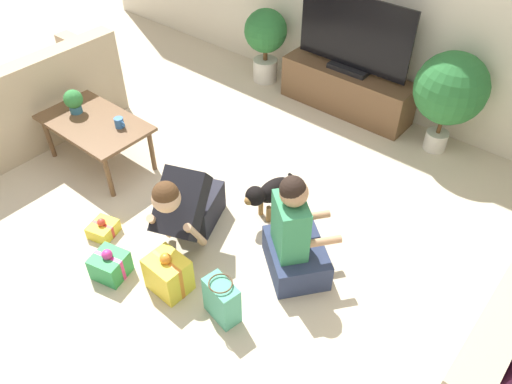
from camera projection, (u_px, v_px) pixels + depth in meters
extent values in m
plane|color=beige|center=(205.00, 239.00, 4.00)|extent=(16.00, 16.00, 0.00)
cube|color=tan|center=(23.00, 112.00, 4.99)|extent=(0.90, 1.88, 0.45)
cube|color=tan|center=(29.00, 84.00, 4.53)|extent=(0.20, 1.88, 0.42)
cube|color=tan|center=(92.00, 71.00, 5.42)|extent=(0.90, 0.16, 0.63)
cube|color=red|center=(47.00, 70.00, 4.84)|extent=(0.18, 0.34, 0.32)
cube|color=brown|center=(94.00, 123.00, 4.45)|extent=(1.02, 0.60, 0.03)
cylinder|color=brown|center=(49.00, 138.00, 4.68)|extent=(0.04, 0.04, 0.43)
cylinder|color=brown|center=(109.00, 177.00, 4.25)|extent=(0.04, 0.04, 0.43)
cylinder|color=brown|center=(91.00, 116.00, 4.95)|extent=(0.04, 0.04, 0.43)
cylinder|color=brown|center=(152.00, 150.00, 4.53)|extent=(0.04, 0.04, 0.43)
cube|color=brown|center=(346.00, 90.00, 5.29)|extent=(1.43, 0.40, 0.46)
cube|color=black|center=(349.00, 68.00, 5.12)|extent=(0.43, 0.20, 0.05)
cube|color=black|center=(354.00, 32.00, 4.86)|extent=(1.23, 0.03, 0.72)
cylinder|color=beige|center=(436.00, 140.00, 4.84)|extent=(0.22, 0.22, 0.19)
cylinder|color=brown|center=(441.00, 124.00, 4.72)|extent=(0.04, 0.04, 0.20)
sphere|color=#286B33|center=(451.00, 88.00, 4.46)|extent=(0.66, 0.66, 0.66)
cylinder|color=beige|center=(265.00, 70.00, 5.84)|extent=(0.28, 0.28, 0.26)
cylinder|color=brown|center=(265.00, 54.00, 5.70)|extent=(0.05, 0.05, 0.14)
sphere|color=#286B33|center=(266.00, 31.00, 5.52)|extent=(0.48, 0.48, 0.48)
cube|color=#23232D|center=(199.00, 207.00, 4.08)|extent=(0.43, 0.52, 0.28)
cube|color=black|center=(181.00, 204.00, 3.67)|extent=(0.49, 0.59, 0.48)
sphere|color=tan|center=(166.00, 198.00, 3.38)|extent=(0.20, 0.20, 0.20)
sphere|color=#472D19|center=(165.00, 194.00, 3.36)|extent=(0.19, 0.19, 0.19)
cylinder|color=tan|center=(160.00, 226.00, 3.76)|extent=(0.16, 0.28, 0.42)
cylinder|color=tan|center=(196.00, 235.00, 3.69)|extent=(0.16, 0.28, 0.42)
cube|color=#283351|center=(296.00, 257.00, 3.70)|extent=(0.66, 0.64, 0.24)
cube|color=#338456|center=(290.00, 226.00, 3.46)|extent=(0.38, 0.36, 0.45)
sphere|color=tan|center=(294.00, 193.00, 3.26)|extent=(0.20, 0.20, 0.20)
sphere|color=black|center=(293.00, 189.00, 3.23)|extent=(0.18, 0.18, 0.18)
cylinder|color=tan|center=(323.00, 242.00, 3.45)|extent=(0.21, 0.24, 0.06)
cylinder|color=tan|center=(312.00, 216.00, 3.63)|extent=(0.21, 0.24, 0.06)
ellipsoid|color=black|center=(275.00, 190.00, 4.07)|extent=(0.24, 0.36, 0.19)
sphere|color=black|center=(255.00, 196.00, 3.94)|extent=(0.16, 0.16, 0.16)
sphere|color=olive|center=(249.00, 201.00, 3.92)|extent=(0.07, 0.07, 0.07)
cylinder|color=black|center=(293.00, 177.00, 4.13)|extent=(0.05, 0.11, 0.12)
cylinder|color=olive|center=(261.00, 207.00, 4.17)|extent=(0.04, 0.04, 0.15)
cylinder|color=olive|center=(269.00, 214.00, 4.11)|extent=(0.04, 0.04, 0.15)
cylinder|color=olive|center=(280.00, 197.00, 4.26)|extent=(0.04, 0.04, 0.15)
cylinder|color=olive|center=(288.00, 203.00, 4.20)|extent=(0.04, 0.04, 0.15)
cube|color=yellow|center=(103.00, 229.00, 4.01)|extent=(0.24, 0.25, 0.11)
cube|color=red|center=(103.00, 229.00, 4.01)|extent=(0.19, 0.08, 0.11)
sphere|color=red|center=(101.00, 222.00, 3.96)|extent=(0.07, 0.07, 0.07)
cube|color=yellow|center=(168.00, 274.00, 3.55)|extent=(0.30, 0.25, 0.29)
cube|color=orange|center=(168.00, 274.00, 3.55)|extent=(0.29, 0.04, 0.29)
sphere|color=orange|center=(165.00, 259.00, 3.44)|extent=(0.08, 0.08, 0.08)
cube|color=#2D934C|center=(110.00, 265.00, 3.68)|extent=(0.28, 0.28, 0.19)
cube|color=#CC3389|center=(110.00, 265.00, 3.68)|extent=(0.24, 0.09, 0.19)
sphere|color=#CC3389|center=(107.00, 255.00, 3.59)|extent=(0.08, 0.08, 0.08)
cube|color=#4CA384|center=(222.00, 300.00, 3.36)|extent=(0.28, 0.19, 0.33)
torus|color=#4C3823|center=(221.00, 283.00, 3.24)|extent=(0.19, 0.19, 0.01)
cylinder|color=#386BAD|center=(119.00, 123.00, 4.35)|extent=(0.08, 0.08, 0.09)
torus|color=#386BAD|center=(123.00, 124.00, 4.32)|extent=(0.06, 0.01, 0.06)
cylinder|color=#336B84|center=(76.00, 109.00, 4.53)|extent=(0.11, 0.11, 0.07)
sphere|color=#337F3D|center=(73.00, 99.00, 4.46)|extent=(0.17, 0.17, 0.17)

